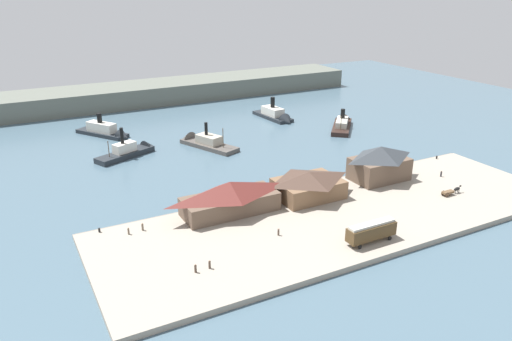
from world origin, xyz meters
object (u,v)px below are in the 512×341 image
pedestrian_standing_center (195,268)px  mooring_post_west (437,157)px  ferry_shed_east_terminal (380,163)px  horse_cart (451,191)px  ferry_approaching_west (107,132)px  pedestrian_walking_west (129,231)px  ferry_shed_central_terminal (308,184)px  pedestrian_near_west_shed (143,227)px  ferry_shed_customs_shed (230,197)px  pedestrian_walking_east (210,265)px  ferry_moored_east (342,124)px  street_tram (371,231)px  mooring_post_center_east (410,164)px  ferry_near_quay (131,151)px  mooring_post_center_west (99,230)px  ferry_departing_north (277,116)px  ferry_approaching_east (202,142)px  pedestrian_at_waters_edge (278,232)px  pedestrian_near_cart (441,174)px

pedestrian_standing_center → mooring_post_west: bearing=15.5°
ferry_shed_east_terminal → horse_cart: size_ratio=2.42×
ferry_approaching_west → pedestrian_walking_west: bearing=-99.0°
ferry_shed_central_terminal → pedestrian_near_west_shed: 40.11m
ferry_shed_east_terminal → mooring_post_west: bearing=9.4°
ferry_shed_central_terminal → ferry_shed_customs_shed: bearing=177.3°
ferry_shed_central_terminal → pedestrian_walking_east: ferry_shed_central_terminal is taller
mooring_post_west → ferry_moored_east: size_ratio=0.04×
pedestrian_standing_center → pedestrian_walking_east: (2.73, 0.01, 0.01)m
street_tram → mooring_post_center_east: 48.46m
mooring_post_west → mooring_post_center_east: 10.65m
ferry_near_quay → ferry_shed_customs_shed: bearing=-80.6°
pedestrian_standing_center → mooring_post_center_west: size_ratio=1.93×
ferry_shed_east_terminal → ferry_departing_north: 68.35m
mooring_post_west → pedestrian_near_west_shed: bearing=-177.8°
mooring_post_west → mooring_post_center_west: (-96.39, 0.09, 0.00)m
ferry_approaching_west → ferry_near_quay: size_ratio=1.02×
ferry_approaching_east → ferry_moored_east: (52.99, -4.02, 0.07)m
mooring_post_west → ferry_approaching_west: bearing=137.8°
pedestrian_at_waters_edge → pedestrian_walking_west: (-26.95, 14.76, -0.01)m
pedestrian_at_waters_edge → pedestrian_walking_west: 30.73m
ferry_approaching_west → ferry_approaching_east: bearing=-44.9°
mooring_post_center_west → ferry_approaching_east: size_ratio=0.04×
ferry_shed_customs_shed → horse_cart: ferry_shed_customs_shed is taller
mooring_post_west → pedestrian_standing_center: bearing=-164.5°
pedestrian_near_west_shed → pedestrian_walking_east: pedestrian_walking_east is taller
pedestrian_near_west_shed → pedestrian_walking_west: size_ratio=1.10×
ferry_shed_central_terminal → mooring_post_west: 48.59m
ferry_approaching_west → ferry_shed_east_terminal: bearing=-54.9°
ferry_shed_customs_shed → pedestrian_near_west_shed: bearing=177.7°
street_tram → mooring_post_center_east: street_tram is taller
ferry_shed_east_terminal → ferry_near_quay: (-51.40, 52.72, -4.38)m
street_tram → pedestrian_standing_center: street_tram is taller
pedestrian_walking_east → ferry_near_quay: ferry_near_quay is taller
pedestrian_near_west_shed → mooring_post_center_east: pedestrian_near_west_shed is taller
mooring_post_center_east → ferry_near_quay: (-66.47, 48.74, -0.26)m
ferry_shed_customs_shed → ferry_moored_east: 82.05m
street_tram → mooring_post_west: 57.48m
pedestrian_walking_east → ferry_shed_customs_shed: bearing=55.7°
pedestrian_walking_west → street_tram: bearing=-31.5°
mooring_post_center_east → mooring_post_center_west: size_ratio=1.00×
mooring_post_west → mooring_post_center_east: (-10.65, -0.29, 0.00)m
pedestrian_at_waters_edge → mooring_post_center_west: size_ratio=1.77×
ferry_approaching_west → ferry_departing_north: 62.64m
street_tram → horse_cart: (32.65, 9.00, -1.51)m
mooring_post_west → ferry_moored_east: bearing=91.9°
pedestrian_near_cart → pedestrian_walking_east: 72.91m
mooring_post_west → pedestrian_walking_west: bearing=-177.7°
ferry_shed_customs_shed → ferry_approaching_east: bearing=74.7°
pedestrian_walking_east → mooring_post_center_east: pedestrian_walking_east is taller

